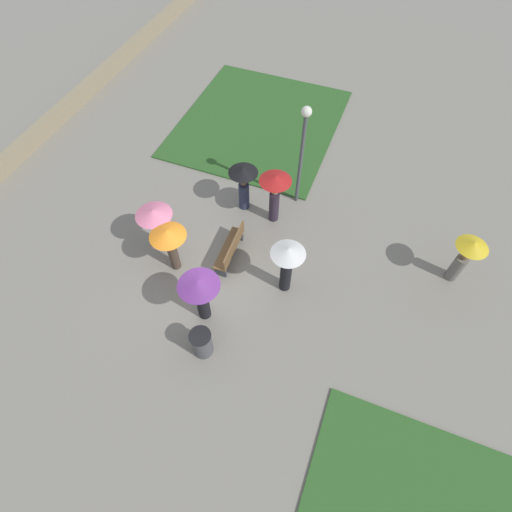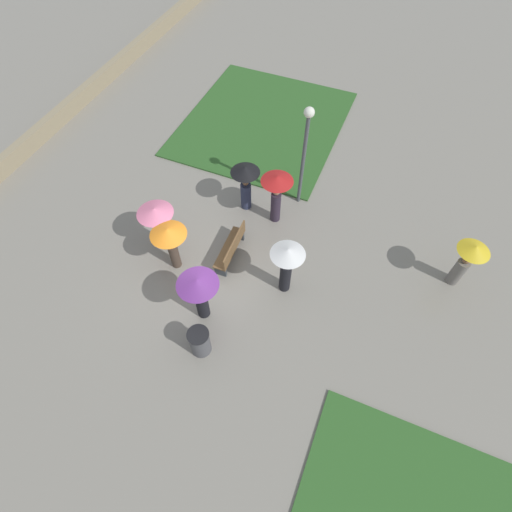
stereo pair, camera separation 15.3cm
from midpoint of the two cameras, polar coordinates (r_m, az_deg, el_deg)
name	(u,v)px [view 1 (the left image)]	position (r m, az deg, el deg)	size (l,w,h in m)	color
ground_plane	(200,274)	(12.61, -8.38, -2.53)	(90.00, 90.00, 0.00)	gray
lawn_patch_near	(259,123)	(17.66, 0.17, 18.52)	(7.04, 6.26, 0.06)	#2D5B26
park_bench	(231,248)	(12.48, -3.95, 1.10)	(1.72, 0.49, 0.90)	brown
lamp_post	(303,144)	(12.77, 6.33, 15.61)	(0.32, 0.32, 3.79)	#474C51
trash_bin	(202,343)	(10.99, -8.15, -12.19)	(0.59, 0.59, 0.96)	#4C4C51
crowd_person_white	(287,261)	(11.10, 4.09, -0.74)	(0.98, 0.98, 1.97)	black
crowd_person_red	(275,190)	(12.83, 2.37, 9.37)	(1.03, 1.03, 1.96)	#2D2333
crowd_person_pink	(156,220)	(12.45, -14.49, 4.95)	(1.11, 1.11, 1.76)	#1E3328
crowd_person_black	(243,180)	(13.30, -2.14, 10.73)	(0.97, 0.97, 1.83)	#282D47
crowd_person_orange	(169,240)	(11.82, -12.67, 2.26)	(1.08, 1.08, 1.77)	#47382D
crowd_person_purple	(200,291)	(10.70, -8.43, -4.92)	(1.14, 1.14, 1.85)	black
lone_walker_far_path	(466,255)	(12.91, 27.46, 0.07)	(0.91, 0.91, 1.77)	slate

